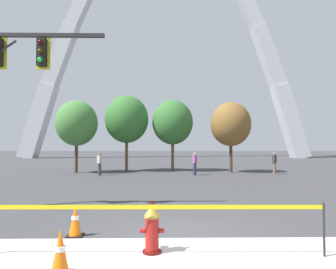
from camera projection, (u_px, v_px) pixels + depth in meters
ground_plane at (180, 236)px, 6.84m from camera, size 240.00×240.00×0.00m
fire_hydrant at (152, 228)px, 5.76m from camera, size 0.46×0.48×0.99m
caution_tape_barrier at (145, 218)px, 5.55m from camera, size 6.63×0.14×0.99m
traffic_cone_by_hydrant at (60, 252)px, 4.76m from camera, size 0.36×0.36×0.73m
traffic_cone_mid_sidewalk at (75, 220)px, 6.81m from camera, size 0.36×0.36×0.73m
monument_arch at (165, 46)px, 52.68m from camera, size 49.89×2.65×45.00m
tree_far_left at (77, 123)px, 23.08m from camera, size 3.18×3.18×5.56m
tree_left_mid at (127, 119)px, 24.62m from camera, size 3.54×3.54×6.19m
tree_center_left at (173, 122)px, 24.76m from camera, size 3.34×3.34×5.85m
tree_center_right at (231, 124)px, 23.46m from camera, size 3.14×3.14×5.49m
pedestrian_walking_left at (195, 163)px, 21.15m from camera, size 0.31×0.39×1.59m
pedestrian_standing_center at (100, 164)px, 21.02m from camera, size 0.33×0.39×1.59m
pedestrian_walking_right at (274, 163)px, 21.85m from camera, size 0.38×0.38×1.59m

